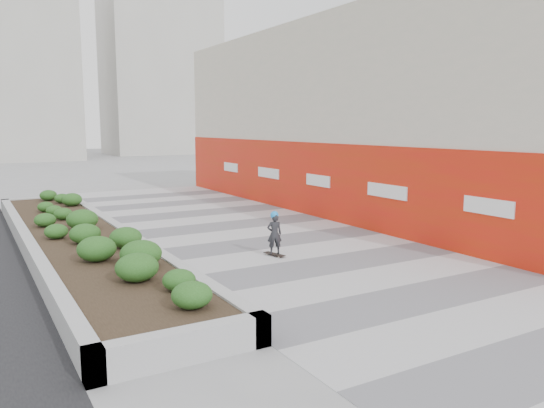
% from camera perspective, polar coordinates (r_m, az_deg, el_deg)
% --- Properties ---
extents(ground, '(160.00, 160.00, 0.00)m').
position_cam_1_polar(ground, '(12.95, 11.02, -8.19)').
color(ground, gray).
rests_on(ground, ground).
extents(walkway, '(8.00, 36.00, 0.01)m').
position_cam_1_polar(walkway, '(15.24, 3.56, -5.50)').
color(walkway, '#A8A8AD').
rests_on(walkway, ground).
extents(building, '(6.04, 24.08, 8.00)m').
position_cam_1_polar(building, '(23.78, 9.74, 9.04)').
color(building, beige).
rests_on(building, ground).
extents(planter, '(3.00, 18.00, 0.90)m').
position_cam_1_polar(planter, '(16.84, -20.27, -3.23)').
color(planter, '#9E9EA0').
rests_on(planter, ground).
extents(distant_bldg_north_r, '(14.00, 10.00, 24.00)m').
position_cam_1_polar(distant_bldg_north_r, '(73.56, -11.93, 14.73)').
color(distant_bldg_north_r, '#ADAAA3').
rests_on(distant_bldg_north_r, ground).
extents(manhole_cover, '(0.44, 0.44, 0.01)m').
position_cam_1_polar(manhole_cover, '(15.52, 5.10, -5.27)').
color(manhole_cover, '#595654').
rests_on(manhole_cover, ground).
extents(skateboarder, '(0.49, 0.75, 1.30)m').
position_cam_1_polar(skateboarder, '(14.94, 0.26, -3.18)').
color(skateboarder, beige).
rests_on(skateboarder, ground).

